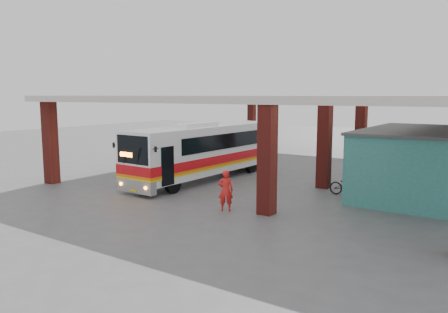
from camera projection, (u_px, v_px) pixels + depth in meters
name	position (u px, v px, depth m)	size (l,w,h in m)	color
ground	(242.00, 191.00, 21.44)	(90.00, 90.00, 0.00)	#515154
brick_columns	(311.00, 140.00, 24.44)	(20.10, 21.60, 4.35)	maroon
canopy_roof	(307.00, 98.00, 25.86)	(21.00, 23.00, 0.30)	beige
shop_building	(424.00, 162.00, 20.34)	(5.20, 8.20, 3.11)	#2E736E
coach_bus	(206.00, 151.00, 24.33)	(2.63, 11.07, 3.20)	white
motorcycle	(349.00, 186.00, 20.33)	(0.63, 1.82, 0.96)	black
pedestrian	(226.00, 190.00, 17.67)	(0.61, 0.40, 1.68)	red
red_chair	(374.00, 177.00, 23.01)	(0.52, 0.52, 0.83)	#B41319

